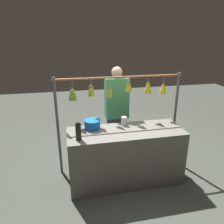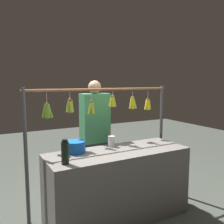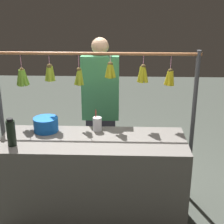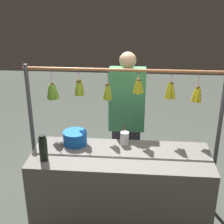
{
  "view_description": "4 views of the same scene",
  "coord_description": "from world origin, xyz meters",
  "px_view_note": "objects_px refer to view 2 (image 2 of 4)",
  "views": [
    {
      "loc": [
        0.83,
        2.9,
        2.26
      ],
      "look_at": [
        0.21,
        0.0,
        1.19
      ],
      "focal_mm": 35.2,
      "sensor_mm": 36.0,
      "label": 1
    },
    {
      "loc": [
        1.44,
        2.49,
        1.71
      ],
      "look_at": [
        0.08,
        0.0,
        1.35
      ],
      "focal_mm": 39.0,
      "sensor_mm": 36.0,
      "label": 2
    },
    {
      "loc": [
        -0.28,
        2.83,
        2.17
      ],
      "look_at": [
        -0.18,
        0.0,
        1.15
      ],
      "focal_mm": 53.18,
      "sensor_mm": 36.0,
      "label": 3
    },
    {
      "loc": [
        -0.14,
        2.72,
        2.45
      ],
      "look_at": [
        0.09,
        0.0,
        1.32
      ],
      "focal_mm": 51.6,
      "sensor_mm": 36.0,
      "label": 4
    }
  ],
  "objects_px": {
    "blue_bucket": "(75,147)",
    "vendor_person": "(95,140)",
    "water_bottle": "(65,152)",
    "drink_cup": "(111,141)"
  },
  "relations": [
    {
      "from": "drink_cup",
      "to": "vendor_person",
      "type": "xyz_separation_m",
      "value": [
        -0.0,
        -0.51,
        -0.09
      ]
    },
    {
      "from": "water_bottle",
      "to": "drink_cup",
      "type": "xyz_separation_m",
      "value": [
        -0.74,
        -0.37,
        -0.05
      ]
    },
    {
      "from": "blue_bucket",
      "to": "vendor_person",
      "type": "xyz_separation_m",
      "value": [
        -0.51,
        -0.54,
        -0.09
      ]
    },
    {
      "from": "drink_cup",
      "to": "vendor_person",
      "type": "bearing_deg",
      "value": -90.03
    },
    {
      "from": "blue_bucket",
      "to": "vendor_person",
      "type": "height_order",
      "value": "vendor_person"
    },
    {
      "from": "vendor_person",
      "to": "blue_bucket",
      "type": "bearing_deg",
      "value": 46.87
    },
    {
      "from": "blue_bucket",
      "to": "drink_cup",
      "type": "distance_m",
      "value": 0.51
    },
    {
      "from": "water_bottle",
      "to": "blue_bucket",
      "type": "relative_size",
      "value": 1.07
    },
    {
      "from": "blue_bucket",
      "to": "vendor_person",
      "type": "bearing_deg",
      "value": -133.13
    },
    {
      "from": "water_bottle",
      "to": "drink_cup",
      "type": "relative_size",
      "value": 1.21
    }
  ]
}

